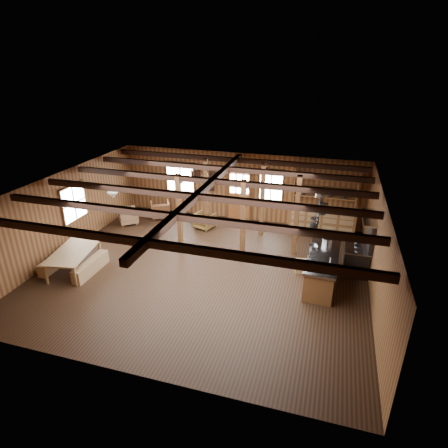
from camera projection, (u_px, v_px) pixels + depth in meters
The scene contains 22 objects.
room at pixel (203, 231), 11.39m from camera, with size 10.04×9.04×2.84m.
ceiling_joists at pixel (204, 189), 11.03m from camera, with size 9.80×8.82×0.18m.
timber_posts at pixel (237, 209), 13.08m from camera, with size 3.95×2.35×2.80m.
back_door at pixel (239, 199), 15.50m from camera, with size 1.02×0.08×2.15m.
window_back_left at pixel (180, 177), 15.90m from camera, with size 1.32×0.06×1.32m.
window_back_right at pixel (271, 185), 14.88m from camera, with size 1.02×0.06×1.32m.
window_left at pixel (74, 203), 13.04m from camera, with size 0.14×1.24×1.32m.
notice_boards at pixel (205, 178), 15.59m from camera, with size 1.08×0.03×0.90m.
back_counter at pixel (322, 216), 14.51m from camera, with size 2.55×0.60×2.45m.
pendant_lamps at pixel (149, 188), 12.51m from camera, with size 1.86×2.36×0.66m.
pot_rack at pixel (319, 211), 10.49m from camera, with size 0.42×3.00×0.44m.
kitchen_island at pixel (322, 268), 11.14m from camera, with size 0.98×2.53×1.20m.
step_stool at pixel (302, 266), 11.80m from camera, with size 0.46×0.33×0.41m, color olive.
commercial_range at pixel (358, 252), 11.82m from camera, with size 0.78×1.48×1.83m.
dining_table at pixel (76, 261), 11.84m from camera, with size 1.96×1.09×0.69m, color #966F44.
bench_wall at pixel (57, 261), 12.09m from camera, with size 0.27×1.47×0.40m, color olive.
bench_aisle at pixel (91, 267), 11.75m from camera, with size 0.29×1.57×0.43m, color olive.
armchair_a at pixel (160, 210), 15.84m from camera, with size 0.75×0.77×0.70m, color brown.
armchair_b at pixel (205, 220), 14.86m from camera, with size 0.69×0.71×0.64m, color brown.
armchair_c at pixel (129, 216), 15.27m from camera, with size 0.70×0.72×0.66m, color brown.
counter_pot at pixel (327, 241), 11.57m from camera, with size 0.31×0.31×0.18m, color #AFB1B6.
bowl at pixel (313, 246), 11.37m from camera, with size 0.29×0.29×0.07m, color silver.
Camera 1 is at (3.55, -9.73, 6.19)m, focal length 30.00 mm.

